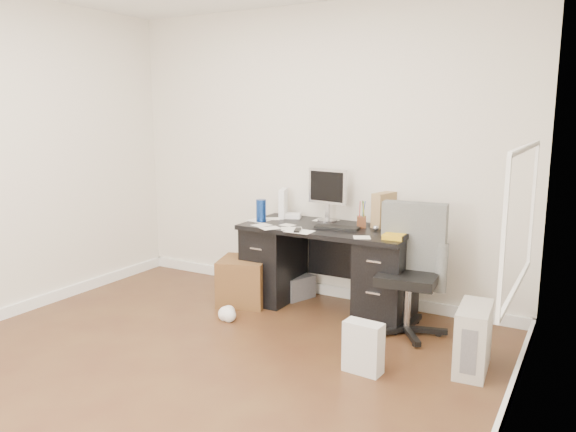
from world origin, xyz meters
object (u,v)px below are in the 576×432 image
lcd_monitor (328,195)px  pc_tower (473,339)px  keyboard (337,228)px  office_chair (408,271)px  desk (327,265)px  wicker_basket (244,281)px

lcd_monitor → pc_tower: bearing=-21.5°
keyboard → office_chair: size_ratio=0.37×
desk → keyboard: (0.11, -0.05, 0.36)m
lcd_monitor → office_chair: bearing=-17.2°
lcd_monitor → pc_tower: size_ratio=1.08×
pc_tower → keyboard: bearing=151.5°
office_chair → wicker_basket: 1.56m
lcd_monitor → office_chair: size_ratio=0.48×
wicker_basket → pc_tower: bearing=-10.0°
keyboard → wicker_basket: size_ratio=0.91×
desk → wicker_basket: size_ratio=3.57×
lcd_monitor → keyboard: size_ratio=1.29×
lcd_monitor → keyboard: 0.41m
keyboard → office_chair: 0.75m
lcd_monitor → office_chair: lcd_monitor is taller
desk → pc_tower: 1.54m
lcd_monitor → wicker_basket: bearing=-136.3°
desk → keyboard: keyboard is taller
desk → office_chair: size_ratio=1.45×
office_chair → pc_tower: 0.78m
keyboard → wicker_basket: 1.02m
keyboard → desk: bearing=148.1°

